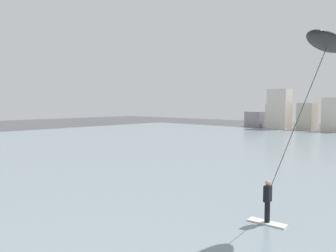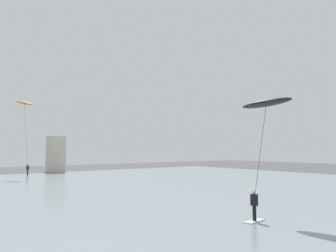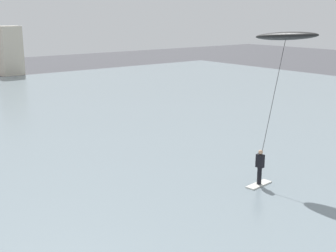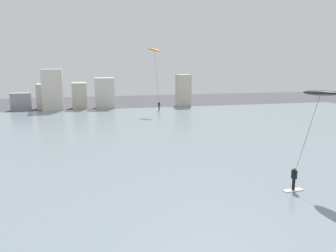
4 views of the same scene
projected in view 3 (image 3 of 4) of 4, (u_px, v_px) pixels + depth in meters
kitesurfer_black at (283, 49)px, 20.19m from camera, size 3.13×3.27×6.81m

